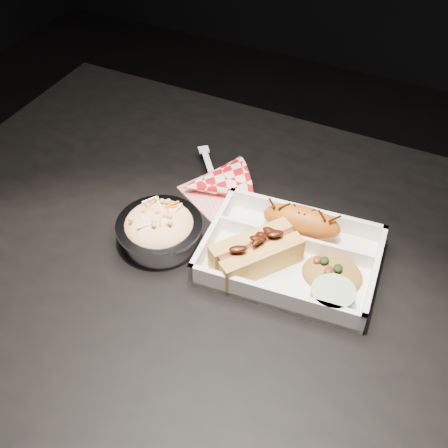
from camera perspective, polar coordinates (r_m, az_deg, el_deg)
The scene contains 8 objects.
dining_table at distance 0.90m, azimuth 3.13°, elevation -8.58°, with size 1.20×0.80×0.75m.
food_tray at distance 0.83m, azimuth 6.76°, elevation -3.38°, with size 0.27×0.20×0.04m.
fried_pastry at distance 0.86m, azimuth 7.88°, elevation 0.21°, with size 0.12×0.05×0.05m, color #BD5812.
hotdog at distance 0.81m, azimuth 3.30°, elevation -2.79°, with size 0.12×0.14×0.06m.
fried_rice_mound at distance 0.81m, azimuth 11.04°, elevation -4.49°, with size 0.09×0.07×0.03m, color #A4722F.
cupcake_liner at distance 0.78m, azimuth 10.94°, elevation -7.33°, with size 0.06×0.06×0.03m, color #A2BA8C.
foil_coleslaw_cup at distance 0.85m, azimuth -6.58°, elevation -0.43°, with size 0.13×0.13×0.07m.
napkin_fork at distance 0.94m, azimuth -0.99°, elevation 4.17°, with size 0.15×0.16×0.10m.
Camera 1 is at (0.19, -0.51, 1.37)m, focal length 45.00 mm.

